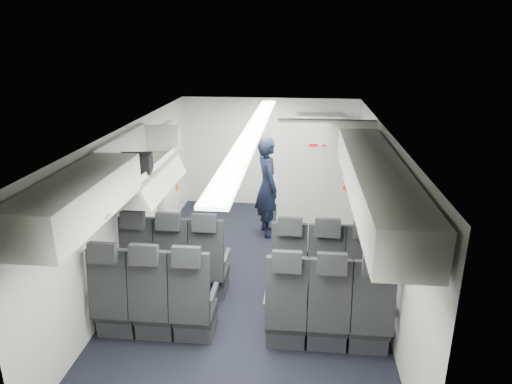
% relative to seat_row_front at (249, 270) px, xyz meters
% --- Properties ---
extents(cabin_shell, '(3.41, 6.01, 2.16)m').
position_rel_seat_row_front_xyz_m(cabin_shell, '(0.00, 0.53, 0.72)').
color(cabin_shell, black).
rests_on(cabin_shell, ground).
extents(seat_row_front, '(3.33, 0.56, 1.24)m').
position_rel_seat_row_front_xyz_m(seat_row_front, '(0.00, 0.00, 0.00)').
color(seat_row_front, black).
rests_on(seat_row_front, cabin_shell).
extents(seat_row_mid, '(3.33, 0.56, 1.24)m').
position_rel_seat_row_front_xyz_m(seat_row_mid, '(0.00, -0.90, 0.00)').
color(seat_row_mid, black).
rests_on(seat_row_mid, cabin_shell).
extents(overhead_bin_left_rear, '(0.53, 1.80, 0.40)m').
position_rel_seat_row_front_xyz_m(overhead_bin_left_rear, '(-1.40, -1.47, 1.46)').
color(overhead_bin_left_rear, white).
rests_on(overhead_bin_left_rear, cabin_shell).
extents(overhead_bin_left_front_open, '(0.64, 1.70, 0.72)m').
position_rel_seat_row_front_xyz_m(overhead_bin_left_front_open, '(-1.44, 0.28, 1.33)').
color(overhead_bin_left_front_open, '#9E9E93').
rests_on(overhead_bin_left_front_open, cabin_shell).
extents(overhead_bin_right_rear, '(0.53, 1.80, 0.40)m').
position_rel_seat_row_front_xyz_m(overhead_bin_right_rear, '(1.40, -1.47, 1.46)').
color(overhead_bin_right_rear, white).
rests_on(overhead_bin_right_rear, cabin_shell).
extents(overhead_bin_right_front, '(0.53, 1.70, 0.40)m').
position_rel_seat_row_front_xyz_m(overhead_bin_right_front, '(1.40, 0.28, 1.46)').
color(overhead_bin_right_front, white).
rests_on(overhead_bin_right_front, cabin_shell).
extents(bulkhead_partition, '(1.40, 0.15, 2.13)m').
position_rel_seat_row_front_xyz_m(bulkhead_partition, '(0.98, 1.33, 0.67)').
color(bulkhead_partition, white).
rests_on(bulkhead_partition, cabin_shell).
extents(galley_unit, '(0.85, 0.52, 1.90)m').
position_rel_seat_row_front_xyz_m(galley_unit, '(0.95, 3.25, 0.55)').
color(galley_unit, '#939399').
rests_on(galley_unit, cabin_shell).
extents(boarding_door, '(0.12, 1.27, 1.86)m').
position_rel_seat_row_front_xyz_m(boarding_door, '(-1.64, 2.09, 0.55)').
color(boarding_door, silver).
rests_on(boarding_door, cabin_shell).
extents(flight_attendant, '(0.59, 0.72, 1.71)m').
position_rel_seat_row_front_xyz_m(flight_attendant, '(0.08, 2.06, 0.45)').
color(flight_attendant, black).
rests_on(flight_attendant, ground).
extents(carry_on_bag, '(0.42, 0.32, 0.23)m').
position_rel_seat_row_front_xyz_m(carry_on_bag, '(-1.38, -0.03, 1.40)').
color(carry_on_bag, black).
rests_on(carry_on_bag, overhead_bin_left_front_open).
extents(papers, '(0.21, 0.11, 0.15)m').
position_rel_seat_row_front_xyz_m(papers, '(0.27, 2.01, 0.64)').
color(papers, white).
rests_on(papers, flight_attendant).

